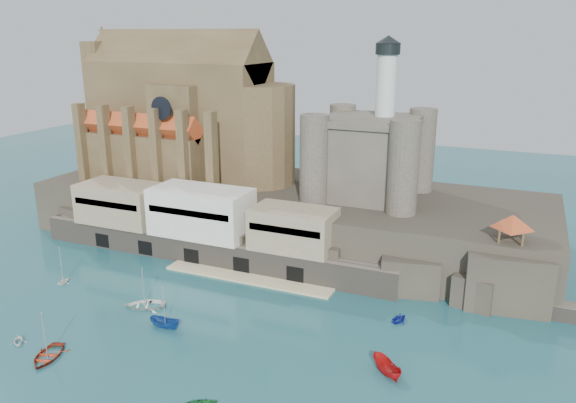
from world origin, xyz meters
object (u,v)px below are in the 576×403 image
(pavilion, at_px, (513,224))
(castle_keep, at_px, (370,153))
(church, at_px, (187,119))
(boat_2, at_px, (165,327))
(boat_0, at_px, (48,358))
(boat_1, at_px, (19,343))

(pavilion, bearing_deg, castle_keep, 149.82)
(church, xyz_separation_m, boat_2, (22.93, -42.90, -22.13))
(church, xyz_separation_m, castle_keep, (40.21, -0.78, -3.81))
(boat_2, bearing_deg, castle_keep, -22.54)
(church, height_order, boat_0, church)
(pavilion, distance_m, boat_1, 71.26)
(pavilion, xyz_separation_m, boat_0, (-52.41, -39.47, -12.73))
(pavilion, xyz_separation_m, boat_2, (-43.20, -27.05, -12.73))
(castle_keep, xyz_separation_m, pavilion, (25.92, -15.08, -5.59))
(church, distance_m, boat_2, 53.44)
(boat_0, bearing_deg, pavilion, 19.03)
(church, bearing_deg, pavilion, -13.48)
(castle_keep, relative_size, boat_2, 6.13)
(boat_1, distance_m, boat_2, 19.18)
(castle_keep, distance_m, boat_0, 63.34)
(church, xyz_separation_m, boat_1, (7.39, -54.14, -22.13))
(church, bearing_deg, boat_0, -76.07)
(boat_2, bearing_deg, boat_1, 125.65)
(boat_1, height_order, boat_2, boat_2)
(castle_keep, relative_size, boat_1, 10.36)
(castle_keep, height_order, boat_1, castle_keep)
(boat_0, bearing_deg, boat_2, 35.48)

